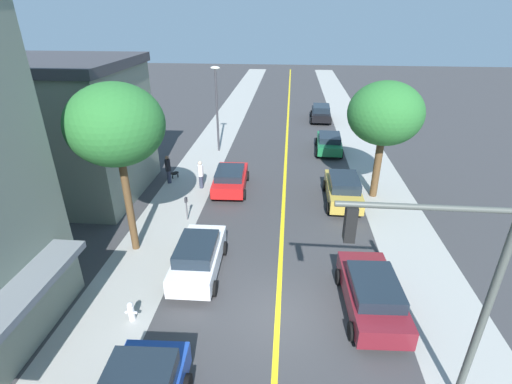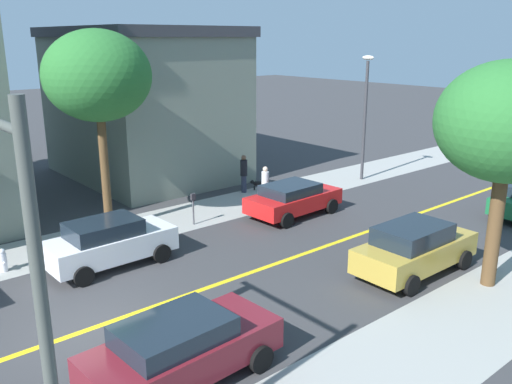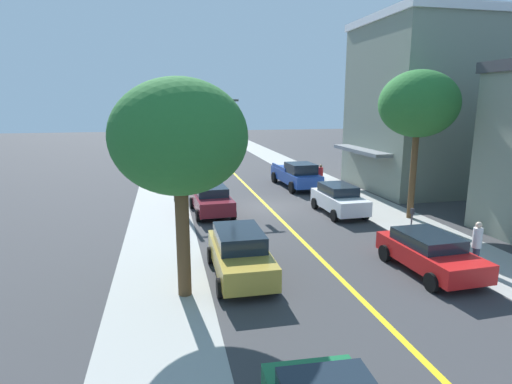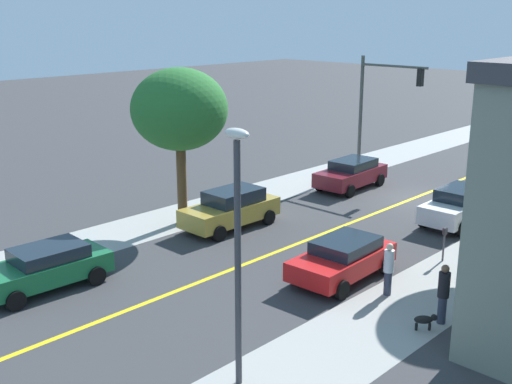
{
  "view_description": "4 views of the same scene",
  "coord_description": "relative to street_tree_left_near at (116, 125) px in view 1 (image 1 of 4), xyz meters",
  "views": [
    {
      "loc": [
        0.14,
        -10.38,
        10.1
      ],
      "look_at": [
        -1.35,
        6.11,
        2.03
      ],
      "focal_mm": 26.3,
      "sensor_mm": 36.0,
      "label": 1
    },
    {
      "loc": [
        12.34,
        -4.82,
        7.3
      ],
      "look_at": [
        0.06,
        5.56,
        2.69
      ],
      "focal_mm": 37.93,
      "sensor_mm": 36.0,
      "label": 2
    },
    {
      "loc": [
        5.78,
        22.96,
        5.98
      ],
      "look_at": [
        2.34,
        7.29,
        2.55
      ],
      "focal_mm": 29.29,
      "sensor_mm": 36.0,
      "label": 3
    },
    {
      "loc": [
        -15.3,
        27.27,
        8.89
      ],
      "look_at": [
        1.95,
        9.31,
        1.84
      ],
      "focal_mm": 44.51,
      "sensor_mm": 36.0,
      "label": 4
    }
  ],
  "objects": [
    {
      "name": "red_sedan_left_curb",
      "position": [
        3.49,
        6.71,
        -5.16
      ],
      "size": [
        2.22,
        4.25,
        1.4
      ],
      "rotation": [
        0.0,
        0.0,
        1.61
      ],
      "color": "red",
      "rests_on": "ground"
    },
    {
      "name": "street_tree_right_corner",
      "position": [
        12.16,
        6.64,
        -0.93
      ],
      "size": [
        4.09,
        4.09,
        6.74
      ],
      "color": "brown",
      "rests_on": "ground"
    },
    {
      "name": "white_sedan_left_curb",
      "position": [
        3.39,
        -1.57,
        -5.07
      ],
      "size": [
        2.01,
        4.19,
        1.61
      ],
      "rotation": [
        0.0,
        0.0,
        1.59
      ],
      "color": "silver",
      "rests_on": "ground"
    },
    {
      "name": "sidewalk_right",
      "position": [
        12.94,
        -3.77,
        -5.9
      ],
      "size": [
        3.2,
        126.0,
        0.01
      ],
      "primitive_type": "cube",
      "color": "#9E9E99",
      "rests_on": "ground"
    },
    {
      "name": "ground_plane",
      "position": [
        6.81,
        -3.77,
        -5.91
      ],
      "size": [
        140.0,
        140.0,
        0.0
      ],
      "primitive_type": "plane",
      "color": "#38383A"
    },
    {
      "name": "small_dog",
      "position": [
        -0.5,
        8.11,
        -5.57
      ],
      "size": [
        0.6,
        0.57,
        0.51
      ],
      "rotation": [
        0.0,
        0.0,
        3.89
      ],
      "color": "black",
      "rests_on": "ground"
    },
    {
      "name": "gold_sedan_right_curb",
      "position": [
        10.19,
        5.6,
        -5.05
      ],
      "size": [
        2.02,
        4.45,
        1.65
      ],
      "rotation": [
        0.0,
        0.0,
        1.56
      ],
      "color": "#B29338",
      "rests_on": "ground"
    },
    {
      "name": "fire_hydrant",
      "position": [
        1.58,
        -4.41,
        -5.52
      ],
      "size": [
        0.44,
        0.24,
        0.78
      ],
      "color": "silver",
      "rests_on": "ground"
    },
    {
      "name": "pedestrian_black_shirt",
      "position": [
        -0.62,
        7.36,
        -4.91
      ],
      "size": [
        0.34,
        0.34,
        1.86
      ],
      "rotation": [
        0.0,
        0.0,
        4.19
      ],
      "color": "#33384C",
      "rests_on": "ground"
    },
    {
      "name": "traffic_light_mast",
      "position": [
        10.91,
        -6.49,
        -1.57
      ],
      "size": [
        4.12,
        0.32,
        6.62
      ],
      "rotation": [
        0.0,
        0.0,
        3.14
      ],
      "color": "#474C47",
      "rests_on": "ground"
    },
    {
      "name": "road_centerline_stripe",
      "position": [
        6.81,
        -3.77,
        -5.9
      ],
      "size": [
        0.2,
        126.0,
        0.0
      ],
      "primitive_type": "cube",
      "color": "yellow",
      "rests_on": "ground"
    },
    {
      "name": "sidewalk_left",
      "position": [
        0.68,
        -3.77,
        -5.9
      ],
      "size": [
        3.2,
        126.0,
        0.01
      ],
      "primitive_type": "cube",
      "color": "#9E9E99",
      "rests_on": "ground"
    },
    {
      "name": "parking_meter",
      "position": [
        1.74,
        2.83,
        -5.04
      ],
      "size": [
        0.12,
        0.18,
        1.3
      ],
      "color": "#4C4C51",
      "rests_on": "ground"
    },
    {
      "name": "black_sedan_right_curb",
      "position": [
        10.09,
        23.53,
        -5.1
      ],
      "size": [
        2.17,
        4.53,
        1.55
      ],
      "rotation": [
        0.0,
        0.0,
        1.53
      ],
      "color": "black",
      "rests_on": "ground"
    },
    {
      "name": "street_lamp",
      "position": [
        1.46,
        13.76,
        -1.93
      ],
      "size": [
        0.7,
        0.36,
        6.43
      ],
      "color": "#38383D",
      "rests_on": "ground"
    },
    {
      "name": "maroon_sedan_right_curb",
      "position": [
        10.21,
        -3.16,
        -5.1
      ],
      "size": [
        2.23,
        4.45,
        1.51
      ],
      "rotation": [
        0.0,
        0.0,
        1.62
      ],
      "color": "maroon",
      "rests_on": "ground"
    },
    {
      "name": "green_sedan_right_curb",
      "position": [
        10.13,
        14.24,
        -5.14
      ],
      "size": [
        2.18,
        4.33,
        1.44
      ],
      "rotation": [
        0.0,
        0.0,
        1.53
      ],
      "color": "#196638",
      "rests_on": "ground"
    },
    {
      "name": "brick_apartment_block",
      "position": [
        -6.85,
        5.54,
        -1.98
      ],
      "size": [
        10.37,
        7.54,
        7.81
      ],
      "rotation": [
        0.0,
        0.0,
        -1.57
      ],
      "color": "gray",
      "rests_on": "ground"
    },
    {
      "name": "street_tree_left_near",
      "position": [
        0.0,
        0.0,
        0.0
      ],
      "size": [
        3.95,
        3.95,
        7.62
      ],
      "color": "brown",
      "rests_on": "ground"
    },
    {
      "name": "pedestrian_white_shirt",
      "position": [
        1.62,
        6.78,
        -4.95
      ],
      "size": [
        0.33,
        0.33,
        1.78
      ],
      "rotation": [
        0.0,
        0.0,
        2.09
      ],
      "color": "#33384C",
      "rests_on": "ground"
    }
  ]
}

